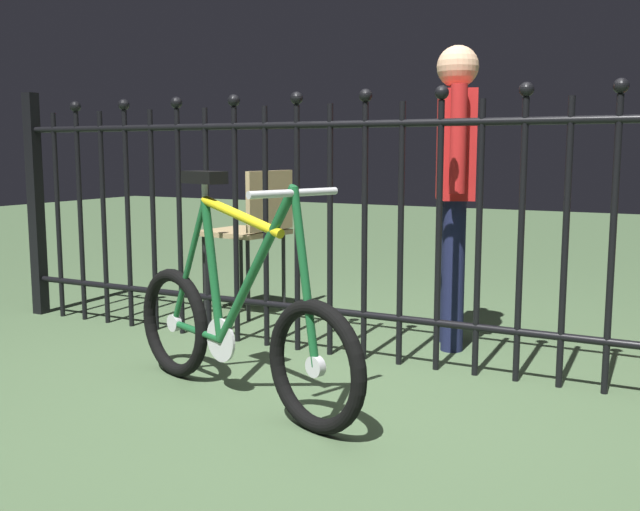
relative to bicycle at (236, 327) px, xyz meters
name	(u,v)px	position (x,y,z in m)	size (l,w,h in m)	color
ground_plane	(339,401)	(0.36, 0.18, -0.30)	(20.00, 20.00, 0.00)	#48613F
iron_fence	(380,220)	(0.27, 0.77, 0.37)	(4.73, 0.07, 1.32)	black
bicycle	(236,327)	(0.00, 0.00, 0.00)	(1.33, 0.56, 0.90)	black
chair_tan	(254,224)	(-0.81, 1.38, 0.25)	(0.48, 0.47, 0.87)	black
person_visitor	(455,173)	(0.49, 1.20, 0.57)	(0.27, 0.45, 1.49)	#191E3F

